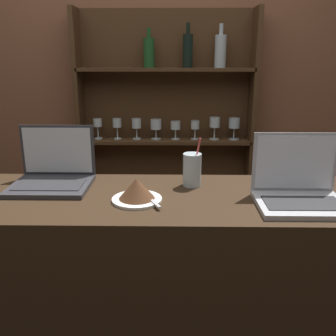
# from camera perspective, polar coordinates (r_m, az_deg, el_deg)

# --- Properties ---
(bar_counter) EXTENTS (1.77, 0.51, 1.05)m
(bar_counter) POSITION_cam_1_polar(r_m,az_deg,el_deg) (1.66, -5.48, -21.36)
(bar_counter) COLOR black
(bar_counter) RESTS_ON ground_plane
(back_wall) EXTENTS (7.00, 0.06, 2.70)m
(back_wall) POSITION_cam_1_polar(r_m,az_deg,el_deg) (2.55, -2.91, 12.41)
(back_wall) COLOR brown
(back_wall) RESTS_ON ground_plane
(back_shelf) EXTENTS (1.14, 0.18, 1.82)m
(back_shelf) POSITION_cam_1_polar(r_m,az_deg,el_deg) (2.53, -0.17, 3.40)
(back_shelf) COLOR #472D19
(back_shelf) RESTS_ON ground_plane
(laptop_near) EXTENTS (0.30, 0.25, 0.23)m
(laptop_near) POSITION_cam_1_polar(r_m,az_deg,el_deg) (1.56, -17.11, -0.83)
(laptop_near) COLOR #333338
(laptop_near) RESTS_ON bar_counter
(laptop_far) EXTENTS (0.30, 0.23, 0.24)m
(laptop_far) POSITION_cam_1_polar(r_m,az_deg,el_deg) (1.38, 19.34, -3.03)
(laptop_far) COLOR #ADADB2
(laptop_far) RESTS_ON bar_counter
(cake_plate) EXTENTS (0.18, 0.18, 0.08)m
(cake_plate) POSITION_cam_1_polar(r_m,az_deg,el_deg) (1.33, -4.78, -3.47)
(cake_plate) COLOR white
(cake_plate) RESTS_ON bar_counter
(water_glass) EXTENTS (0.07, 0.07, 0.19)m
(water_glass) POSITION_cam_1_polar(r_m,az_deg,el_deg) (1.48, 3.70, -0.25)
(water_glass) COLOR silver
(water_glass) RESTS_ON bar_counter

